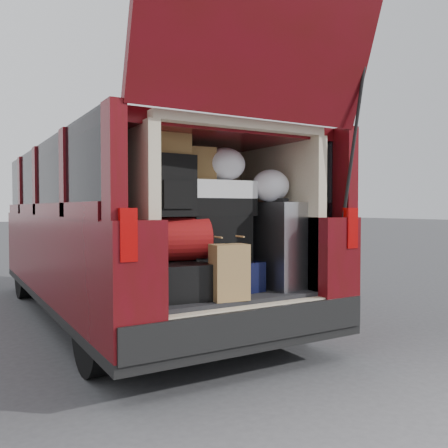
{
  "coord_description": "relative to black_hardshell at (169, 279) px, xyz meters",
  "views": [
    {
      "loc": [
        -1.74,
        -2.88,
        1.17
      ],
      "look_at": [
        0.08,
        0.2,
        1.05
      ],
      "focal_mm": 38.0,
      "sensor_mm": 36.0,
      "label": 1
    }
  ],
  "objects": [
    {
      "name": "black_hardshell",
      "position": [
        0.0,
        0.0,
        0.0
      ],
      "size": [
        0.51,
        0.66,
        0.24
      ],
      "primitive_type": "cube",
      "rotation": [
        0.0,
        0.0,
        -0.11
      ],
      "color": "black",
      "rests_on": "load_floor"
    },
    {
      "name": "load_floor",
      "position": [
        0.39,
        0.12,
        -0.4
      ],
      "size": [
        1.24,
        1.05,
        0.55
      ],
      "primitive_type": "cube",
      "color": "black",
      "rests_on": "ground"
    },
    {
      "name": "plastic_bag_right",
      "position": [
        0.83,
        -0.06,
        0.67
      ],
      "size": [
        0.32,
        0.31,
        0.25
      ],
      "primitive_type": "ellipsoid",
      "rotation": [
        0.0,
        0.0,
        -0.12
      ],
      "color": "silver",
      "rests_on": "silver_roller"
    },
    {
      "name": "red_duffel",
      "position": [
        0.03,
        0.0,
        0.28
      ],
      "size": [
        0.52,
        0.38,
        0.32
      ],
      "primitive_type": "cube",
      "rotation": [
        0.0,
        0.0,
        -0.13
      ],
      "color": "maroon",
      "rests_on": "black_hardshell"
    },
    {
      "name": "black_soft_case",
      "position": [
        0.4,
        0.04,
        0.27
      ],
      "size": [
        0.48,
        0.3,
        0.34
      ],
      "primitive_type": "cube",
      "rotation": [
        0.0,
        0.0,
        -0.03
      ],
      "color": "black",
      "rests_on": "navy_hardshell"
    },
    {
      "name": "kraft_bag",
      "position": [
        0.29,
        -0.33,
        0.07
      ],
      "size": [
        0.26,
        0.18,
        0.38
      ],
      "primitive_type": "cube",
      "rotation": [
        0.0,
        0.0,
        -0.11
      ],
      "color": "#A9874C",
      "rests_on": "load_floor"
    },
    {
      "name": "grocery_sack_upper",
      "position": [
        0.27,
        0.1,
        0.82
      ],
      "size": [
        0.26,
        0.22,
        0.24
      ],
      "primitive_type": "cube",
      "rotation": [
        0.0,
        0.0,
        -0.08
      ],
      "color": "olive",
      "rests_on": "twotone_duffel"
    },
    {
      "name": "silver_roller",
      "position": [
        0.86,
        -0.09,
        0.21
      ],
      "size": [
        0.34,
        0.48,
        0.66
      ],
      "primitive_type": "cube",
      "rotation": [
        0.0,
        0.0,
        0.14
      ],
      "color": "silver",
      "rests_on": "load_floor"
    },
    {
      "name": "navy_hardshell",
      "position": [
        0.45,
        0.02,
        -0.01
      ],
      "size": [
        0.48,
        0.55,
        0.22
      ],
      "primitive_type": "cube",
      "rotation": [
        0.0,
        0.0,
        0.13
      ],
      "color": "black",
      "rests_on": "load_floor"
    },
    {
      "name": "backpack",
      "position": [
        0.01,
        -0.04,
        0.65
      ],
      "size": [
        0.31,
        0.2,
        0.43
      ],
      "primitive_type": "cube",
      "rotation": [
        0.0,
        0.0,
        0.08
      ],
      "color": "black",
      "rests_on": "red_duffel"
    },
    {
      "name": "grocery_sack_lower",
      "position": [
        0.01,
        -0.0,
        0.97
      ],
      "size": [
        0.24,
        0.19,
        0.21
      ],
      "primitive_type": "cube",
      "rotation": [
        0.0,
        0.0,
        -0.01
      ],
      "color": "olive",
      "rests_on": "backpack"
    },
    {
      "name": "ground",
      "position": [
        0.39,
        -0.16,
        -0.67
      ],
      "size": [
        80.0,
        80.0,
        0.0
      ],
      "primitive_type": "plane",
      "color": "#38383B",
      "rests_on": "ground"
    },
    {
      "name": "minivan",
      "position": [
        0.39,
        1.7,
        0.24
      ],
      "size": [
        1.9,
        5.35,
        2.77
      ],
      "color": "black",
      "rests_on": "ground"
    },
    {
      "name": "plastic_bag_center",
      "position": [
        0.49,
        0.06,
        0.83
      ],
      "size": [
        0.36,
        0.34,
        0.25
      ],
      "primitive_type": "ellipsoid",
      "rotation": [
        0.0,
        0.0,
        0.17
      ],
      "color": "silver",
      "rests_on": "twotone_duffel"
    },
    {
      "name": "twotone_duffel",
      "position": [
        0.39,
        0.06,
        0.57
      ],
      "size": [
        0.59,
        0.31,
        0.26
      ],
      "primitive_type": "cube",
      "rotation": [
        0.0,
        0.0,
        0.02
      ],
      "color": "silver",
      "rests_on": "black_soft_case"
    }
  ]
}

